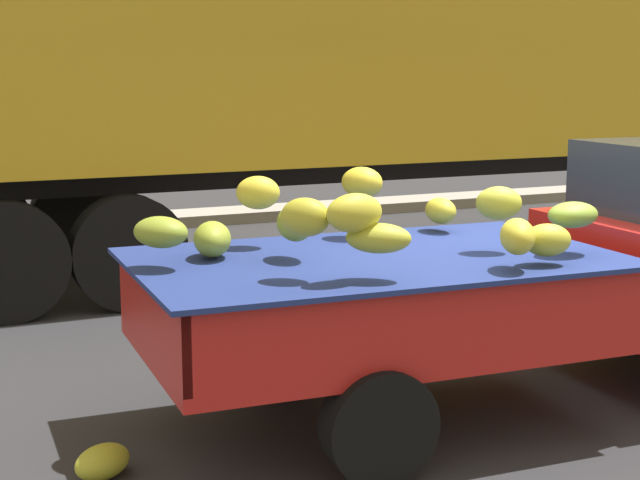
{
  "coord_description": "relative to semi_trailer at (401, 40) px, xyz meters",
  "views": [
    {
      "loc": [
        -3.99,
        -5.13,
        2.21
      ],
      "look_at": [
        -1.45,
        0.41,
        1.12
      ],
      "focal_mm": 53.8,
      "sensor_mm": 36.0,
      "label": 1
    }
  ],
  "objects": [
    {
      "name": "curb_strip",
      "position": [
        -1.55,
        3.45,
        -2.46
      ],
      "size": [
        80.0,
        0.8,
        0.16
      ],
      "primitive_type": "cube",
      "color": "gray",
      "rests_on": "ground"
    },
    {
      "name": "ground",
      "position": [
        -1.55,
        -4.74,
        -2.54
      ],
      "size": [
        220.0,
        220.0,
        0.0
      ],
      "primitive_type": "plane",
      "color": "#28282B"
    },
    {
      "name": "semi_trailer",
      "position": [
        0.0,
        0.0,
        0.0
      ],
      "size": [
        12.0,
        2.7,
        3.95
      ],
      "rotation": [
        0.0,
        0.0,
        0.0
      ],
      "color": "gold",
      "rests_on": "ground"
    },
    {
      "name": "fallen_banana_bunch_near_tailgate",
      "position": [
        -4.57,
        -4.88,
        -2.45
      ],
      "size": [
        0.42,
        0.39,
        0.19
      ],
      "primitive_type": "ellipsoid",
      "rotation": [
        0.0,
        0.0,
        3.72
      ],
      "color": "#A7A729",
      "rests_on": "ground"
    }
  ]
}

